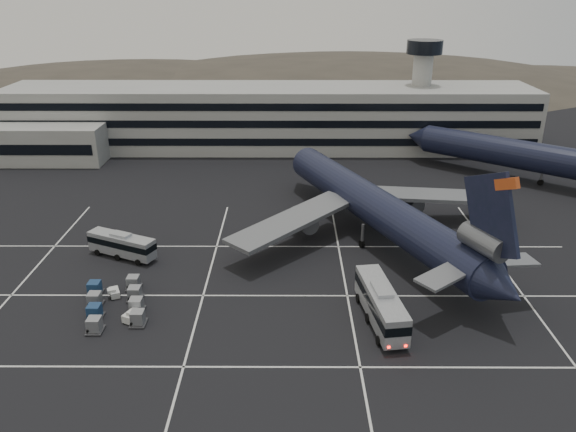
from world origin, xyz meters
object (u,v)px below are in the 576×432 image
(bus_near, at_px, (381,303))
(uld_cluster, at_px, (115,302))
(bus_far, at_px, (122,244))
(tug_a, at_px, (132,316))
(trijet_main, at_px, (377,208))

(bus_near, bearing_deg, uld_cluster, 167.33)
(bus_far, relative_size, tug_a, 4.04)
(bus_near, xyz_separation_m, bus_far, (-34.08, 16.23, -0.44))
(trijet_main, xyz_separation_m, bus_far, (-36.62, -5.86, -3.24))
(trijet_main, distance_m, tug_a, 38.42)
(trijet_main, distance_m, bus_far, 37.23)
(trijet_main, relative_size, tug_a, 21.17)
(trijet_main, height_order, bus_far, trijet_main)
(bus_far, height_order, uld_cluster, bus_far)
(bus_near, distance_m, uld_cluster, 31.36)
(bus_near, bearing_deg, bus_far, 146.64)
(trijet_main, height_order, uld_cluster, trijet_main)
(bus_near, height_order, uld_cluster, bus_near)
(bus_far, bearing_deg, bus_near, -90.66)
(tug_a, height_order, uld_cluster, uld_cluster)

